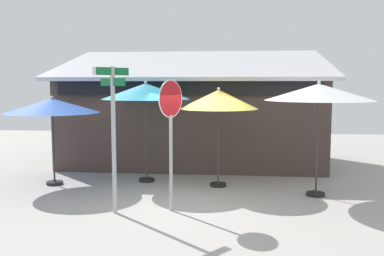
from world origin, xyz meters
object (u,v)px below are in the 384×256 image
at_px(patio_umbrella_royal_blue_left, 52,106).
at_px(patio_umbrella_ivory_far_right, 319,93).
at_px(patio_umbrella_teal_center, 146,92).
at_px(patio_umbrella_mustard_right, 219,100).
at_px(street_sign_post, 113,125).
at_px(stop_sign, 171,119).

bearing_deg(patio_umbrella_royal_blue_left, patio_umbrella_ivory_far_right, -4.00).
height_order(patio_umbrella_royal_blue_left, patio_umbrella_ivory_far_right, patio_umbrella_ivory_far_right).
xyz_separation_m(patio_umbrella_royal_blue_left, patio_umbrella_teal_center, (2.43, 0.60, 0.38)).
height_order(patio_umbrella_teal_center, patio_umbrella_mustard_right, patio_umbrella_teal_center).
xyz_separation_m(patio_umbrella_teal_center, patio_umbrella_ivory_far_right, (4.45, -1.08, 0.01)).
bearing_deg(street_sign_post, stop_sign, 13.25).
bearing_deg(patio_umbrella_royal_blue_left, patio_umbrella_teal_center, 13.92).
height_order(street_sign_post, patio_umbrella_teal_center, street_sign_post).
relative_size(stop_sign, patio_umbrella_royal_blue_left, 1.12).
relative_size(stop_sign, patio_umbrella_ivory_far_right, 1.01).
relative_size(street_sign_post, patio_umbrella_ivory_far_right, 1.10).
bearing_deg(patio_umbrella_teal_center, patio_umbrella_mustard_right, -9.95).
bearing_deg(patio_umbrella_ivory_far_right, patio_umbrella_mustard_right, 163.29).
bearing_deg(patio_umbrella_teal_center, stop_sign, -67.51).
relative_size(street_sign_post, stop_sign, 1.09).
xyz_separation_m(patio_umbrella_royal_blue_left, patio_umbrella_ivory_far_right, (6.88, -0.48, 0.38)).
relative_size(patio_umbrella_royal_blue_left, patio_umbrella_ivory_far_right, 0.90).
height_order(stop_sign, patio_umbrella_mustard_right, stop_sign).
bearing_deg(patio_umbrella_mustard_right, patio_umbrella_royal_blue_left, -176.82).
distance_m(patio_umbrella_mustard_right, patio_umbrella_ivory_far_right, 2.54).
height_order(stop_sign, patio_umbrella_teal_center, stop_sign).
bearing_deg(patio_umbrella_ivory_far_right, stop_sign, -154.83).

